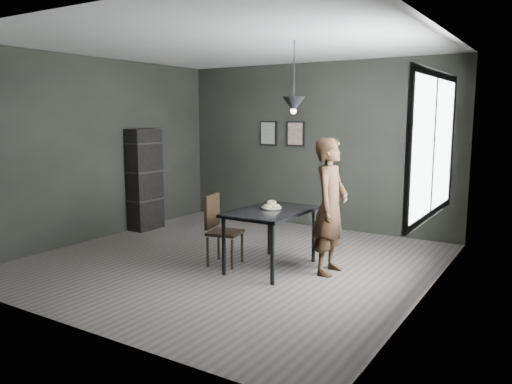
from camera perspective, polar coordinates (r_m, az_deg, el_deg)
The scene contains 13 objects.
ground at distance 6.72m, azimuth -2.78°, elevation -7.84°, with size 5.00×5.00×0.00m, color #3C3633.
back_wall at distance 8.63m, azimuth 6.70°, elevation 5.26°, with size 5.00×0.10×2.80m, color black.
ceiling at distance 6.50m, azimuth -2.97°, elevation 16.53°, with size 5.00×5.00×0.02m.
window_assembly at distance 5.63m, azimuth 19.60°, elevation 5.00°, with size 0.04×1.96×1.56m.
cafe_table at distance 6.25m, azimuth 1.70°, elevation -2.77°, with size 0.80×1.20×0.75m.
white_plate at distance 6.32m, azimuth 1.79°, elevation -1.85°, with size 0.23×0.23×0.01m, color white.
donut_pile at distance 6.31m, azimuth 1.79°, elevation -1.50°, with size 0.20×0.21×0.09m.
woman at distance 6.10m, azimuth 8.50°, elevation -1.64°, with size 0.61×0.40×1.66m, color black.
wood_chair at distance 6.47m, azimuth -4.24°, elevation -3.77°, with size 0.47×0.47×0.91m.
shelf_unit at distance 8.60m, azimuth -12.60°, elevation 1.40°, with size 0.32×0.57×1.70m, color black.
pendant_lamp at distance 6.09m, azimuth 4.31°, elevation 9.97°, with size 0.28×0.28×0.86m.
framed_print_left at distance 9.01m, azimuth 1.42°, elevation 6.73°, with size 0.34×0.04×0.44m.
framed_print_right at distance 8.74m, azimuth 4.54°, elevation 6.65°, with size 0.34×0.04×0.44m.
Camera 1 is at (3.68, -5.28, 1.92)m, focal length 35.00 mm.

